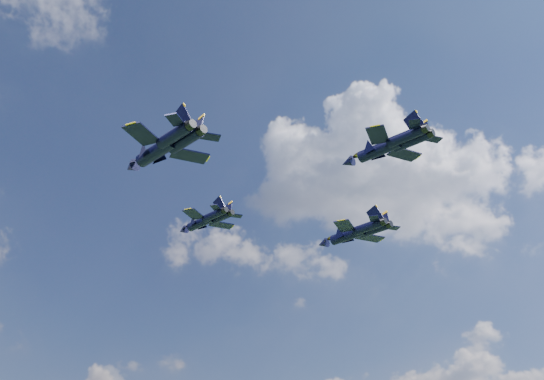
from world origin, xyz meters
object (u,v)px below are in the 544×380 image
(jet_lead, at_px, (199,223))
(jet_right, at_px, (346,236))
(jet_slot, at_px, (376,150))
(jet_left, at_px, (154,152))

(jet_lead, relative_size, jet_right, 0.87)
(jet_lead, relative_size, jet_slot, 0.96)
(jet_lead, xyz_separation_m, jet_left, (-20.43, -19.58, -1.99))
(jet_left, distance_m, jet_slot, 30.64)
(jet_lead, bearing_deg, jet_left, -142.40)
(jet_right, xyz_separation_m, jet_slot, (-17.96, -23.12, 0.32))
(jet_lead, bearing_deg, jet_right, -43.38)
(jet_lead, height_order, jet_slot, jet_lead)
(jet_lead, bearing_deg, jet_slot, -91.59)
(jet_left, distance_m, jet_right, 41.69)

